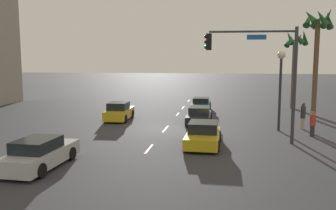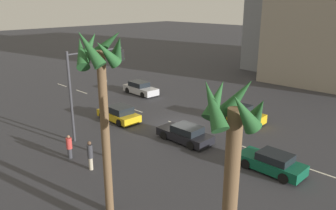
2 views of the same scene
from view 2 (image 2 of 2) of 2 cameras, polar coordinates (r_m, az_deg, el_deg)
The scene contains 19 objects.
ground_plane at distance 28.45m, azimuth 1.95°, elevation -3.43°, with size 220.00×220.00×0.00m, color #333338.
lane_stripe_1 at distance 22.95m, azimuth 24.29°, elevation -10.39°, with size 2.18×0.14×0.01m, color silver.
lane_stripe_2 at distance 24.60m, azimuth 14.29°, elevation -7.43°, with size 1.93×0.14×0.01m, color silver.
lane_stripe_3 at distance 28.46m, azimuth 1.92°, elevation -3.41°, with size 2.54×0.14×0.01m, color silver.
lane_stripe_4 at distance 32.43m, azimuth -5.63°, elevation -0.85°, with size 2.09×0.14×0.01m, color silver.
lane_stripe_5 at distance 40.11m, azimuth -14.63°, elevation 2.22°, with size 2.33×0.14×0.01m, color silver.
lane_stripe_6 at distance 43.99m, azimuth -17.74°, elevation 3.27°, with size 2.14×0.14×0.01m, color silver.
car_0 at distance 21.74m, azimuth 17.35°, elevation -9.40°, with size 4.12×1.85×1.28m.
car_1 at distance 37.87m, azimuth -4.78°, elevation 2.85°, with size 4.54×1.99×1.39m.
car_2 at distance 25.04m, azimuth 2.97°, elevation -4.96°, with size 4.36×1.90×1.28m.
car_3 at distance 29.58m, azimuth -8.40°, elevation -1.51°, with size 4.18×2.03×1.35m.
car_4 at distance 29.69m, azimuth 12.31°, elevation -1.54°, with size 4.16×1.91×1.49m.
traffic_signal at distance 25.73m, azimuth -13.37°, elevation 4.51°, with size 0.49×5.31×6.77m.
streetlamp at distance 21.82m, azimuth -10.96°, elevation 0.62°, with size 0.56×0.56×5.53m.
pedestrian_0 at distance 23.28m, azimuth -16.57°, elevation -6.79°, with size 0.52×0.52×1.64m.
pedestrian_1 at distance 21.35m, azimuth -13.21°, elevation -8.28°, with size 0.48×0.48×1.92m.
palm_tree_0 at distance 11.13m, azimuth 10.82°, elevation -7.98°, with size 2.30×2.49×7.93m.
palm_tree_1 at distance 14.95m, azimuth -11.42°, elevation 4.50°, with size 2.30×2.61×9.11m.
building_3 at distance 55.29m, azimuth 25.97°, elevation 14.19°, with size 17.58×17.18×17.29m, color gray.
Camera 2 is at (-17.94, 19.63, 10.10)m, focal length 35.54 mm.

